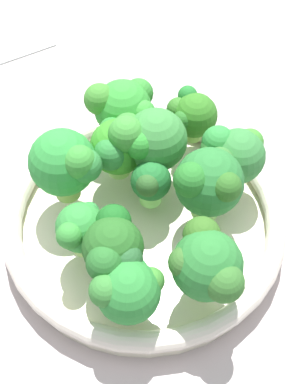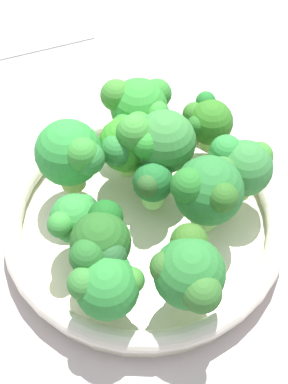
% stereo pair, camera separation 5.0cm
% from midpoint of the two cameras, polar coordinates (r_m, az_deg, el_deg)
% --- Properties ---
extents(ground_plane, '(1.30, 1.30, 0.03)m').
position_cam_midpoint_polar(ground_plane, '(0.58, 3.91, -2.80)').
color(ground_plane, '#B1A2A3').
extents(bowl, '(0.29, 0.29, 0.04)m').
position_cam_midpoint_polar(bowl, '(0.54, 2.66, -3.25)').
color(bowl, '#EEE5C5').
rests_on(bowl, ground_plane).
extents(broccoli_floret_0, '(0.07, 0.07, 0.08)m').
position_cam_midpoint_polar(broccoli_floret_0, '(0.52, 4.42, 5.38)').
color(broccoli_floret_0, '#A1D76A').
rests_on(broccoli_floret_0, bowl).
extents(broccoli_floret_1, '(0.08, 0.07, 0.08)m').
position_cam_midpoint_polar(broccoli_floret_1, '(0.51, -5.14, 3.93)').
color(broccoli_floret_1, '#83B94E').
rests_on(broccoli_floret_1, bowl).
extents(broccoli_floret_2, '(0.06, 0.06, 0.06)m').
position_cam_midpoint_polar(broccoli_floret_2, '(0.44, -0.78, -10.47)').
color(broccoli_floret_2, '#94BF67').
rests_on(broccoli_floret_2, bowl).
extents(broccoli_floret_3, '(0.05, 0.05, 0.06)m').
position_cam_midpoint_polar(broccoli_floret_3, '(0.48, -4.70, -3.21)').
color(broccoli_floret_3, '#94C463').
rests_on(broccoli_floret_3, bowl).
extents(broccoli_floret_4, '(0.06, 0.06, 0.07)m').
position_cam_midpoint_polar(broccoli_floret_4, '(0.53, 0.74, 5.27)').
color(broccoli_floret_4, '#93CB61').
rests_on(broccoli_floret_4, bowl).
extents(broccoli_floret_5, '(0.07, 0.07, 0.08)m').
position_cam_midpoint_polar(broccoli_floret_5, '(0.49, 9.95, -0.06)').
color(broccoli_floret_5, '#83C05D').
rests_on(broccoli_floret_5, bowl).
extents(broccoli_floret_6, '(0.07, 0.07, 0.08)m').
position_cam_midpoint_polar(broccoli_floret_6, '(0.44, 8.25, -8.93)').
color(broccoli_floret_6, '#7CC053').
rests_on(broccoli_floret_6, bowl).
extents(broccoli_floret_7, '(0.08, 0.07, 0.08)m').
position_cam_midpoint_polar(broccoli_floret_7, '(0.56, 2.06, 9.31)').
color(broccoli_floret_7, '#86C85C').
rests_on(broccoli_floret_7, bowl).
extents(broccoli_floret_8, '(0.04, 0.05, 0.05)m').
position_cam_midpoint_polar(broccoli_floret_8, '(0.51, 3.80, 0.90)').
color(broccoli_floret_8, '#83D066').
rests_on(broccoli_floret_8, bowl).
extents(broccoli_floret_9, '(0.07, 0.06, 0.07)m').
position_cam_midpoint_polar(broccoli_floret_9, '(0.52, 13.25, 2.75)').
color(broccoli_floret_9, '#89B751').
rests_on(broccoli_floret_9, bowl).
extents(broccoli_floret_10, '(0.05, 0.05, 0.06)m').
position_cam_midpoint_polar(broccoli_floret_10, '(0.57, 9.19, 7.71)').
color(broccoli_floret_10, '#8DC857').
rests_on(broccoli_floret_10, bowl).
extents(broccoli_floret_11, '(0.06, 0.07, 0.07)m').
position_cam_midpoint_polar(broccoli_floret_11, '(0.45, -1.61, -5.78)').
color(broccoli_floret_11, '#83B55E').
rests_on(broccoli_floret_11, bowl).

